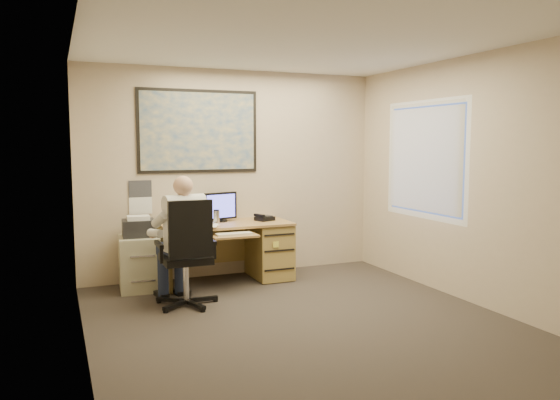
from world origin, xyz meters
name	(u,v)px	position (x,y,z in m)	size (l,w,h in m)	color
room_shell	(306,186)	(0.00, 0.00, 1.35)	(4.00, 4.50, 2.70)	#322B26
desk	(251,245)	(0.11, 1.90, 0.44)	(1.60, 0.97, 1.12)	#A37A45
world_map	(199,131)	(-0.46, 2.23, 1.90)	(1.56, 0.03, 1.06)	#1E4C93
wall_calendar	(140,197)	(-1.21, 2.24, 1.08)	(0.28, 0.01, 0.42)	white
window_blinds	(425,160)	(1.97, 0.80, 1.55)	(0.06, 1.40, 1.30)	beige
filing_cabinet	(139,258)	(-1.29, 1.92, 0.38)	(0.50, 0.58, 0.90)	#B2AE8F
office_chair	(187,275)	(-0.92, 1.02, 0.34)	(0.70, 0.70, 1.17)	black
person	(185,241)	(-0.92, 1.10, 0.70)	(0.57, 0.81, 1.40)	silver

